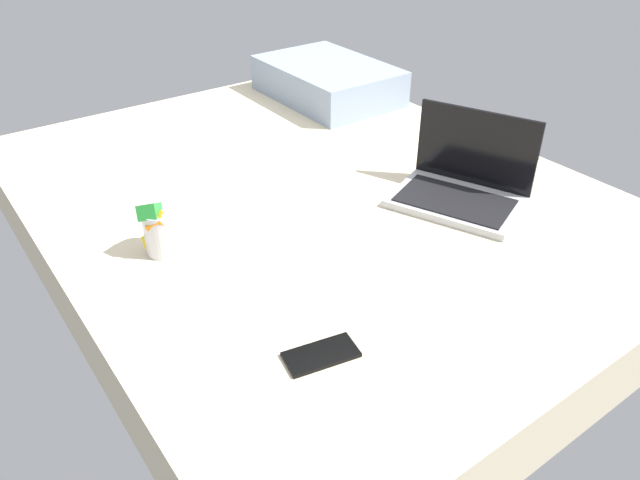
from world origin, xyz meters
TOP-DOWN VIEW (x-y plane):
  - bed_mattress at (0.00, 0.00)cm, footprint 180.00×140.00cm
  - laptop at (30.14, 29.21)cm, footprint 39.29×33.89cm
  - snack_cup at (5.95, -45.78)cm, footprint 9.07×10.16cm
  - cell_phone at (56.51, -36.75)cm, footprint 9.44×15.07cm
  - pillow at (-55.50, 48.00)cm, footprint 52.00×36.00cm

SIDE VIEW (x-z plane):
  - bed_mattress at x=0.00cm, z-range 0.00..18.00cm
  - cell_phone at x=56.51cm, z-range 18.00..18.80cm
  - laptop at x=30.14cm, z-range 10.91..33.91cm
  - snack_cup at x=5.95cm, z-range 16.77..31.10cm
  - pillow at x=-55.50cm, z-range 18.00..31.00cm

